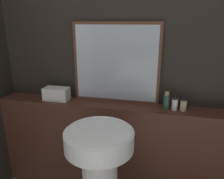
% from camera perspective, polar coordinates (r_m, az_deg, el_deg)
% --- Properties ---
extents(wall_back, '(8.00, 0.06, 2.50)m').
position_cam_1_polar(wall_back, '(1.93, 3.49, 7.36)').
color(wall_back, black).
rests_on(wall_back, ground_plane).
extents(vanity_counter, '(2.29, 0.22, 0.89)m').
position_cam_1_polar(vanity_counter, '(2.11, 2.41, -15.45)').
color(vanity_counter, '#422319').
rests_on(vanity_counter, ground_plane).
extents(pedestal_sink, '(0.47, 0.47, 0.90)m').
position_cam_1_polar(pedestal_sink, '(1.66, -3.21, -20.68)').
color(pedestal_sink, white).
rests_on(pedestal_sink, ground_plane).
extents(mirror, '(0.76, 0.03, 0.70)m').
position_cam_1_polar(mirror, '(1.90, 1.06, 6.81)').
color(mirror, '#563323').
rests_on(mirror, vanity_counter).
extents(towel_stack, '(0.23, 0.12, 0.12)m').
position_cam_1_polar(towel_stack, '(2.07, -14.28, -1.11)').
color(towel_stack, silver).
rests_on(towel_stack, vanity_counter).
extents(shampoo_bottle, '(0.05, 0.05, 0.15)m').
position_cam_1_polar(shampoo_bottle, '(1.85, 14.01, -2.99)').
color(shampoo_bottle, '#2D4C3D').
rests_on(shampoo_bottle, vanity_counter).
extents(conditioner_bottle, '(0.05, 0.05, 0.11)m').
position_cam_1_polar(conditioner_bottle, '(1.86, 16.05, -3.68)').
color(conditioner_bottle, white).
rests_on(conditioner_bottle, vanity_counter).
extents(lotion_bottle, '(0.05, 0.05, 0.10)m').
position_cam_1_polar(lotion_bottle, '(1.87, 18.17, -3.88)').
color(lotion_bottle, '#C6B284').
rests_on(lotion_bottle, vanity_counter).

